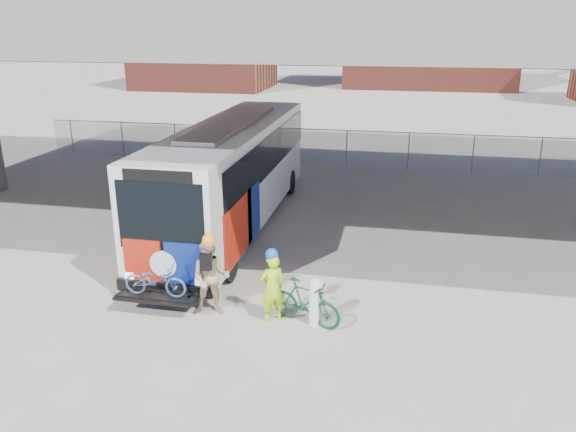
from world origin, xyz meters
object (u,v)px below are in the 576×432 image
(bollard, at_px, (316,300))
(cyclist_tan, at_px, (211,277))
(bus, at_px, (233,167))
(cyclist_hivis, at_px, (272,286))
(bike_parked, at_px, (306,302))

(bollard, bearing_deg, cyclist_tan, -179.94)
(bollard, xyz_separation_m, cyclist_tan, (-2.57, -0.00, 0.36))
(bollard, distance_m, cyclist_tan, 2.59)
(cyclist_tan, bearing_deg, bus, 88.88)
(bollard, height_order, cyclist_hivis, cyclist_hivis)
(cyclist_hivis, bearing_deg, bus, -100.87)
(bollard, bearing_deg, cyclist_hivis, 180.00)
(bus, xyz_separation_m, bollard, (3.90, -6.34, -1.48))
(cyclist_hivis, bearing_deg, bike_parked, 144.92)
(bollard, height_order, cyclist_tan, cyclist_tan)
(bus, distance_m, cyclist_tan, 6.57)
(bus, height_order, cyclist_hivis, bus)
(bollard, bearing_deg, bus, 121.59)
(bus, distance_m, bike_parked, 7.48)
(bollard, relative_size, bike_parked, 0.65)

